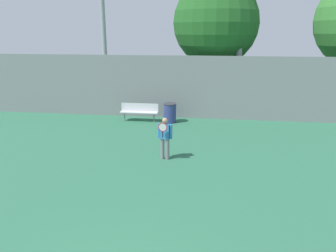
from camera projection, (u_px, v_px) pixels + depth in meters
tennis_player at (165, 136)px, 11.48m from camera, size 0.53×0.43×1.52m
bench_courtside_near at (139, 110)px, 16.55m from camera, size 1.91×0.40×0.89m
trash_bin at (170, 113)px, 16.31m from camera, size 0.65×0.65×0.97m
back_fence at (179, 87)px, 16.90m from camera, size 29.93×0.06×3.23m
tree_green_tall at (216, 23)px, 17.80m from camera, size 4.67×4.67×7.17m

